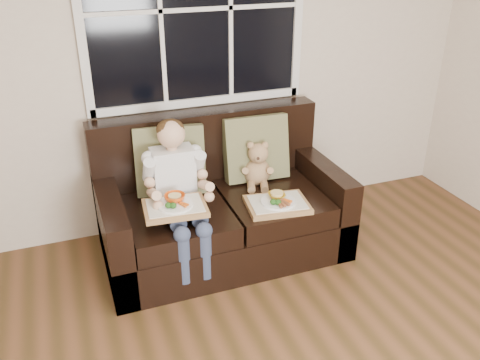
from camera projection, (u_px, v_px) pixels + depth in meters
name	position (u px, v px, depth m)	size (l,w,h in m)	color
room_walls	(432.00, 148.00, 1.42)	(4.52, 5.02, 2.71)	beige
window_back	(196.00, 9.00, 3.49)	(1.62, 0.04, 1.37)	black
loveseat	(220.00, 210.00, 3.69)	(1.70, 0.92, 0.96)	black
pillow_left	(170.00, 160.00, 3.55)	(0.52, 0.31, 0.50)	olive
pillow_right	(256.00, 148.00, 3.76)	(0.49, 0.24, 0.49)	olive
child	(177.00, 182.00, 3.33)	(0.41, 0.60, 0.92)	silver
teddy_bear	(258.00, 167.00, 3.70)	(0.24, 0.29, 0.35)	tan
tray_left	(175.00, 206.00, 3.20)	(0.42, 0.33, 0.09)	#A5794A
tray_right	(277.00, 203.00, 3.43)	(0.45, 0.37, 0.09)	#A5794A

